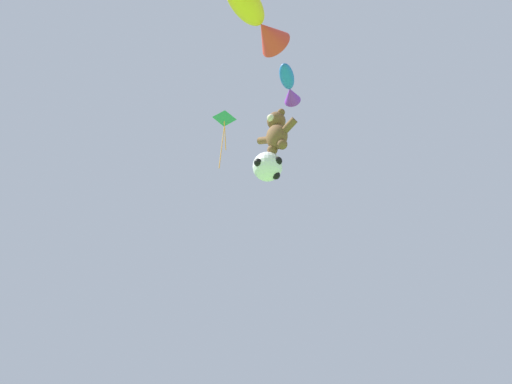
% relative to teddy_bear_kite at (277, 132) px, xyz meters
% --- Properties ---
extents(teddy_bear_kite, '(1.75, 0.77, 1.77)m').
position_rel_teddy_bear_kite_xyz_m(teddy_bear_kite, '(0.00, 0.00, 0.00)').
color(teddy_bear_kite, brown).
extents(soccer_ball_kite, '(1.14, 1.13, 1.05)m').
position_rel_teddy_bear_kite_xyz_m(soccer_ball_kite, '(-0.51, 0.08, -1.22)').
color(soccer_ball_kite, white).
extents(fish_kite_cobalt, '(1.29, 1.74, 0.59)m').
position_rel_teddy_bear_kite_xyz_m(fish_kite_cobalt, '(1.02, -0.47, 1.16)').
color(fish_kite_cobalt, blue).
extents(fish_kite_goldfin, '(1.30, 2.59, 1.00)m').
position_rel_teddy_bear_kite_xyz_m(fish_kite_goldfin, '(1.92, -3.03, 1.27)').
color(fish_kite_goldfin, yellow).
extents(diamond_kite, '(0.60, 0.76, 2.83)m').
position_rel_teddy_bear_kite_xyz_m(diamond_kite, '(-2.07, -0.66, 1.19)').
color(diamond_kite, green).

